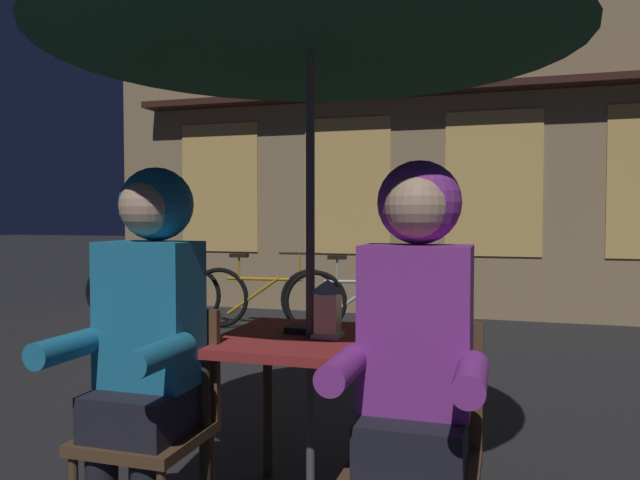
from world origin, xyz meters
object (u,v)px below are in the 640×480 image
object	(u,v)px
cafe_table	(310,361)
person_left_hooded	(146,321)
person_right_hooded	(415,337)
bicycle_second	(264,297)
lantern	(328,307)
chair_right	(417,443)
bicycle_nearest	(151,292)
patio_umbrella	(310,3)
bicycle_third	(364,301)
chair_left	(156,415)
book	(312,329)

from	to	relation	value
cafe_table	person_left_hooded	size ratio (longest dim) A/B	0.53
person_right_hooded	bicycle_second	bearing A→B (deg)	117.92
lantern	chair_right	world-z (taller)	lantern
chair_right	person_right_hooded	size ratio (longest dim) A/B	0.62
bicycle_nearest	patio_umbrella	bearing A→B (deg)	-50.23
chair_right	bicycle_third	distance (m)	4.33
cafe_table	bicycle_third	size ratio (longest dim) A/B	0.45
person_left_hooded	chair_left	bearing A→B (deg)	90.00
person_left_hooded	bicycle_nearest	xyz separation A→B (m)	(-2.65, 4.19, -0.50)
cafe_table	bicycle_nearest	bearing A→B (deg)	129.77
patio_umbrella	book	world-z (taller)	patio_umbrella
patio_umbrella	bicycle_third	world-z (taller)	patio_umbrella
person_left_hooded	bicycle_third	distance (m)	4.26
person_right_hooded	book	size ratio (longest dim) A/B	7.00
cafe_table	book	world-z (taller)	book
lantern	bicycle_nearest	xyz separation A→B (m)	(-3.21, 3.77, -0.51)
cafe_table	person_left_hooded	bearing A→B (deg)	-138.43
chair_right	bicycle_nearest	size ratio (longest dim) A/B	0.52
chair_left	bicycle_second	bearing A→B (deg)	106.93
patio_umbrella	person_left_hooded	bearing A→B (deg)	-138.43
patio_umbrella	chair_right	xyz separation A→B (m)	(0.48, -0.37, -1.57)
person_left_hooded	book	size ratio (longest dim) A/B	7.00
chair_left	bicycle_nearest	xyz separation A→B (m)	(-2.65, 4.13, -0.14)
cafe_table	person_right_hooded	bearing A→B (deg)	-41.57
cafe_table	bicycle_second	distance (m)	4.14
lantern	bicycle_second	world-z (taller)	lantern
person_right_hooded	bicycle_nearest	distance (m)	5.55
bicycle_second	book	distance (m)	4.06
bicycle_nearest	book	bearing A→B (deg)	-49.75
patio_umbrella	person_right_hooded	bearing A→B (deg)	-41.57
cafe_table	bicycle_second	world-z (taller)	bicycle_second
bicycle_third	person_right_hooded	bearing A→B (deg)	-75.16
person_left_hooded	chair_right	bearing A→B (deg)	3.39
bicycle_nearest	chair_right	bearing A→B (deg)	-48.84
lantern	book	size ratio (longest dim) A/B	1.16
chair_left	chair_right	bearing A→B (deg)	0.00
bicycle_second	book	xyz separation A→B (m)	(1.71, -3.66, 0.41)
chair_left	book	size ratio (longest dim) A/B	4.35
lantern	person_left_hooded	size ratio (longest dim) A/B	0.17
person_right_hooded	book	world-z (taller)	person_right_hooded
book	bicycle_nearest	bearing A→B (deg)	129.15
lantern	chair_left	size ratio (longest dim) A/B	0.27
person_right_hooded	chair_left	bearing A→B (deg)	176.61
book	bicycle_second	bearing A→B (deg)	113.95
bicycle_third	chair_left	bearing A→B (deg)	-87.79
chair_left	person_right_hooded	size ratio (longest dim) A/B	0.62
patio_umbrella	bicycle_nearest	xyz separation A→B (m)	(-3.13, 3.76, -1.71)
cafe_table	person_right_hooded	world-z (taller)	person_right_hooded
lantern	person_right_hooded	distance (m)	0.58
chair_right	person_right_hooded	xyz separation A→B (m)	(0.00, -0.06, 0.36)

